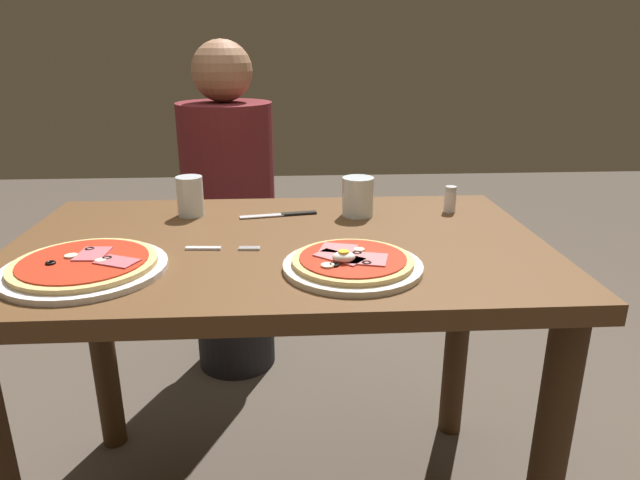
# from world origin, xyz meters

# --- Properties ---
(dining_table) EXTENTS (1.17, 0.72, 0.75)m
(dining_table) POSITION_xyz_m (0.00, 0.00, 0.62)
(dining_table) COLOR brown
(dining_table) RESTS_ON ground
(pizza_foreground) EXTENTS (0.27, 0.27, 0.05)m
(pizza_foreground) POSITION_xyz_m (0.14, -0.18, 0.76)
(pizza_foreground) COLOR silver
(pizza_foreground) RESTS_ON dining_table
(pizza_across_left) EXTENTS (0.31, 0.31, 0.03)m
(pizza_across_left) POSITION_xyz_m (-0.36, -0.16, 0.76)
(pizza_across_left) COLOR white
(pizza_across_left) RESTS_ON dining_table
(water_glass_near) EXTENTS (0.08, 0.08, 0.10)m
(water_glass_near) POSITION_xyz_m (0.20, 0.18, 0.79)
(water_glass_near) COLOR silver
(water_glass_near) RESTS_ON dining_table
(water_glass_far) EXTENTS (0.07, 0.07, 0.10)m
(water_glass_far) POSITION_xyz_m (-0.22, 0.21, 0.80)
(water_glass_far) COLOR silver
(water_glass_far) RESTS_ON dining_table
(fork) EXTENTS (0.16, 0.03, 0.00)m
(fork) POSITION_xyz_m (-0.13, -0.05, 0.75)
(fork) COLOR silver
(fork) RESTS_ON dining_table
(knife) EXTENTS (0.20, 0.05, 0.01)m
(knife) POSITION_xyz_m (0.01, 0.19, 0.76)
(knife) COLOR silver
(knife) RESTS_ON dining_table
(salt_shaker) EXTENTS (0.03, 0.03, 0.07)m
(salt_shaker) POSITION_xyz_m (0.44, 0.20, 0.79)
(salt_shaker) COLOR white
(salt_shaker) RESTS_ON dining_table
(diner_person) EXTENTS (0.32, 0.32, 1.18)m
(diner_person) POSITION_xyz_m (-0.18, 0.75, 0.56)
(diner_person) COLOR black
(diner_person) RESTS_ON ground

